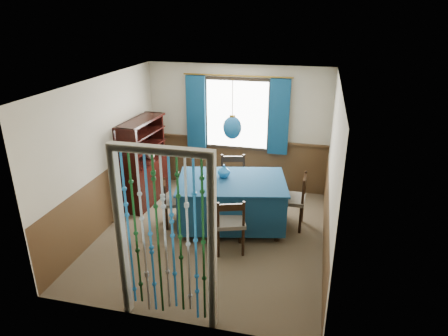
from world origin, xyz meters
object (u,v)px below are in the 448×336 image
(chair_far, at_px, (233,181))
(chair_right, at_px, (293,199))
(chair_left, at_px, (173,202))
(vase_table, at_px, (224,171))
(pendant_lamp, at_px, (232,127))
(chair_near, at_px, (230,223))
(bowl_shelf, at_px, (140,149))
(vase_sideboard, at_px, (150,154))
(sideboard, at_px, (144,173))
(dining_table, at_px, (232,200))

(chair_far, distance_m, chair_right, 1.24)
(chair_left, height_order, vase_table, vase_table)
(pendant_lamp, distance_m, vase_table, 0.83)
(chair_near, distance_m, chair_far, 1.50)
(chair_near, relative_size, bowl_shelf, 4.21)
(chair_left, bearing_deg, vase_sideboard, -162.11)
(sideboard, bearing_deg, vase_table, -10.61)
(chair_far, height_order, vase_sideboard, vase_sideboard)
(vase_table, bearing_deg, chair_left, -160.34)
(bowl_shelf, bearing_deg, chair_left, -33.63)
(chair_far, bearing_deg, chair_left, 33.85)
(pendant_lamp, height_order, bowl_shelf, pendant_lamp)
(chair_left, relative_size, sideboard, 0.50)
(sideboard, relative_size, vase_sideboard, 8.55)
(bowl_shelf, bearing_deg, chair_near, -29.96)
(chair_left, xyz_separation_m, chair_right, (1.97, 0.42, 0.07))
(sideboard, bearing_deg, bowl_shelf, -70.16)
(pendant_lamp, bearing_deg, sideboard, 162.64)
(chair_left, bearing_deg, dining_table, 78.09)
(chair_near, xyz_separation_m, bowl_shelf, (-1.89, 1.09, 0.64))
(dining_table, height_order, vase_table, vase_table)
(pendant_lamp, relative_size, bowl_shelf, 4.28)
(chair_near, distance_m, vase_table, 1.02)
(chair_near, xyz_separation_m, chair_left, (-1.11, 0.57, -0.05))
(sideboard, relative_size, vase_table, 8.03)
(chair_left, relative_size, pendant_lamp, 0.87)
(sideboard, xyz_separation_m, bowl_shelf, (0.06, -0.22, 0.56))
(chair_near, xyz_separation_m, sideboard, (-1.95, 1.31, 0.08))
(chair_far, bearing_deg, sideboard, -7.86)
(pendant_lamp, distance_m, bowl_shelf, 1.90)
(vase_table, bearing_deg, vase_sideboard, 157.91)
(pendant_lamp, bearing_deg, vase_table, 143.86)
(dining_table, height_order, pendant_lamp, pendant_lamp)
(sideboard, distance_m, vase_sideboard, 0.39)
(dining_table, bearing_deg, sideboard, 150.27)
(bowl_shelf, bearing_deg, chair_right, -2.20)
(sideboard, xyz_separation_m, pendant_lamp, (1.82, -0.57, 1.18))
(vase_sideboard, bearing_deg, chair_near, -38.55)
(chair_far, distance_m, pendant_lamp, 1.44)
(dining_table, distance_m, bowl_shelf, 1.91)
(dining_table, relative_size, chair_left, 2.43)
(chair_near, xyz_separation_m, pendant_lamp, (-0.13, 0.74, 1.27))
(dining_table, relative_size, pendant_lamp, 2.13)
(chair_near, height_order, chair_right, chair_right)
(dining_table, xyz_separation_m, vase_sideboard, (-1.76, 0.77, 0.41))
(chair_left, distance_m, pendant_lamp, 1.65)
(chair_near, xyz_separation_m, vase_sideboard, (-1.89, 1.51, 0.41))
(chair_near, distance_m, sideboard, 2.35)
(bowl_shelf, relative_size, vase_sideboard, 1.15)
(pendant_lamp, bearing_deg, vase_sideboard, 156.47)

